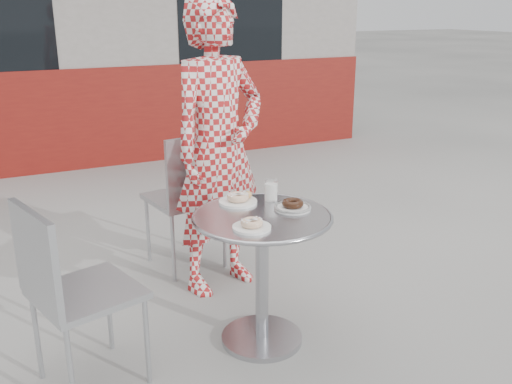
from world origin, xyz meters
name	(u,v)px	position (x,y,z in m)	size (l,w,h in m)	color
ground	(267,340)	(0.00, 0.00, 0.00)	(60.00, 60.00, 0.00)	#9B9994
storefront	(66,13)	(0.00, 5.56, 1.49)	(6.02, 4.55, 3.00)	gray
bistro_table	(262,247)	(-0.02, 0.01, 0.50)	(0.66, 0.66, 0.66)	#BCBCC1
chair_far	(187,225)	(-0.06, 1.00, 0.27)	(0.47, 0.48, 0.87)	#AEB1B7
chair_left	(88,329)	(-0.84, 0.05, 0.26)	(0.50, 0.49, 0.84)	#AEB1B7
seated_person	(219,148)	(0.04, 0.67, 0.83)	(0.60, 0.40, 1.65)	#A5191B
plate_far	(239,199)	(-0.05, 0.22, 0.68)	(0.19, 0.19, 0.05)	white
plate_near	(252,225)	(-0.14, -0.12, 0.68)	(0.17, 0.17, 0.04)	white
plate_checker	(293,206)	(0.14, 0.02, 0.67)	(0.18, 0.18, 0.05)	white
milk_cup	(271,191)	(0.11, 0.18, 0.71)	(0.07, 0.07, 0.10)	white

